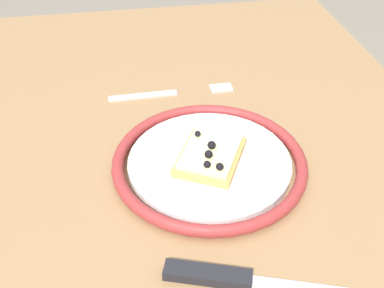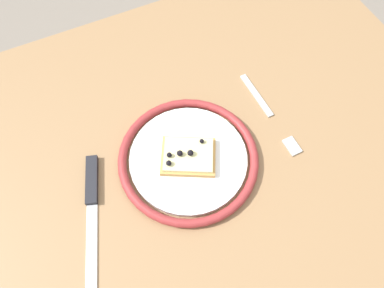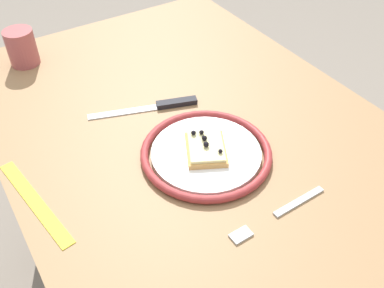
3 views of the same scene
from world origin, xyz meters
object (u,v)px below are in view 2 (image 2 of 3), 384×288
at_px(plate, 188,158).
at_px(pizza_slice_near, 188,156).
at_px(dining_table, 163,176).
at_px(fork, 269,113).
at_px(knife, 92,198).

distance_m(plate, pizza_slice_near, 0.01).
height_order(dining_table, plate, plate).
distance_m(plate, fork, 0.19).
bearing_deg(dining_table, knife, 8.82).
bearing_deg(pizza_slice_near, knife, -1.69).
height_order(knife, fork, knife).
height_order(plate, fork, plate).
relative_size(dining_table, pizza_slice_near, 9.84).
relative_size(pizza_slice_near, knife, 0.51).
bearing_deg(fork, plate, 7.22).
bearing_deg(fork, knife, 2.92).
xyz_separation_m(plate, pizza_slice_near, (0.00, 0.00, 0.01)).
relative_size(plate, knife, 1.09).
xyz_separation_m(pizza_slice_near, knife, (0.18, -0.01, -0.02)).
xyz_separation_m(plate, knife, (0.18, -0.00, -0.00)).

